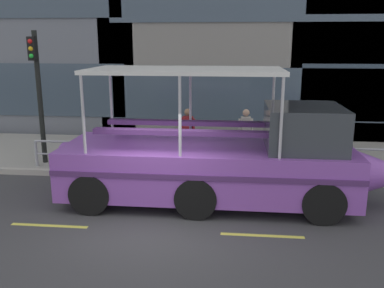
{
  "coord_description": "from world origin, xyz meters",
  "views": [
    {
      "loc": [
        1.74,
        -8.76,
        4.07
      ],
      "look_at": [
        0.58,
        2.4,
        1.3
      ],
      "focal_mm": 38.76,
      "sensor_mm": 36.0,
      "label": 1
    }
  ],
  "objects_px": {
    "pedestrian_mid_right": "(188,129)",
    "pedestrian_mid_left": "(246,129)",
    "pedestrian_near_bow": "(343,137)",
    "duck_tour_boat": "(227,161)",
    "traffic_light_pole": "(38,85)"
  },
  "relations": [
    {
      "from": "pedestrian_mid_right",
      "to": "pedestrian_mid_left",
      "type": "bearing_deg",
      "value": 7.04
    },
    {
      "from": "pedestrian_near_bow",
      "to": "duck_tour_boat",
      "type": "bearing_deg",
      "value": -140.44
    },
    {
      "from": "pedestrian_mid_left",
      "to": "pedestrian_mid_right",
      "type": "distance_m",
      "value": 1.95
    },
    {
      "from": "pedestrian_mid_left",
      "to": "pedestrian_mid_right",
      "type": "xyz_separation_m",
      "value": [
        -1.94,
        -0.24,
        0.02
      ]
    },
    {
      "from": "traffic_light_pole",
      "to": "pedestrian_mid_left",
      "type": "xyz_separation_m",
      "value": [
        6.62,
        1.2,
        -1.53
      ]
    },
    {
      "from": "duck_tour_boat",
      "to": "pedestrian_mid_right",
      "type": "bearing_deg",
      "value": 112.83
    },
    {
      "from": "pedestrian_near_bow",
      "to": "pedestrian_mid_left",
      "type": "distance_m",
      "value": 3.12
    },
    {
      "from": "traffic_light_pole",
      "to": "pedestrian_mid_right",
      "type": "height_order",
      "value": "traffic_light_pole"
    },
    {
      "from": "duck_tour_boat",
      "to": "pedestrian_mid_left",
      "type": "relative_size",
      "value": 5.36
    },
    {
      "from": "pedestrian_near_bow",
      "to": "pedestrian_mid_left",
      "type": "bearing_deg",
      "value": 169.1
    },
    {
      "from": "duck_tour_boat",
      "to": "pedestrian_near_bow",
      "type": "distance_m",
      "value": 4.67
    },
    {
      "from": "traffic_light_pole",
      "to": "pedestrian_mid_right",
      "type": "distance_m",
      "value": 5.01
    },
    {
      "from": "traffic_light_pole",
      "to": "pedestrian_mid_right",
      "type": "xyz_separation_m",
      "value": [
        4.68,
        0.96,
        -1.52
      ]
    },
    {
      "from": "traffic_light_pole",
      "to": "pedestrian_near_bow",
      "type": "relative_size",
      "value": 2.63
    },
    {
      "from": "pedestrian_mid_left",
      "to": "pedestrian_mid_right",
      "type": "relative_size",
      "value": 0.99
    }
  ]
}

